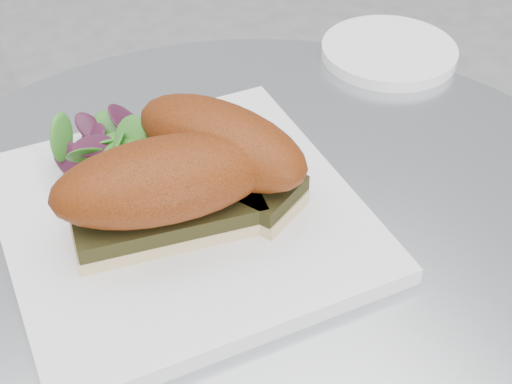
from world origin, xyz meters
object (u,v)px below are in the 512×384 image
(sandwich_left, at_px, (165,188))
(saucer, at_px, (389,51))
(plate, at_px, (182,216))
(sandwich_right, at_px, (221,150))

(sandwich_left, bearing_deg, saucer, 35.23)
(plate, xyz_separation_m, sandwich_left, (-0.02, -0.02, 0.05))
(sandwich_right, relative_size, saucer, 1.15)
(sandwich_left, distance_m, saucer, 0.37)
(sandwich_left, height_order, sandwich_right, same)
(plate, distance_m, sandwich_left, 0.06)
(plate, height_order, sandwich_right, sandwich_right)
(sandwich_right, bearing_deg, plate, -108.44)
(plate, bearing_deg, sandwich_right, 7.84)
(sandwich_left, relative_size, saucer, 1.21)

